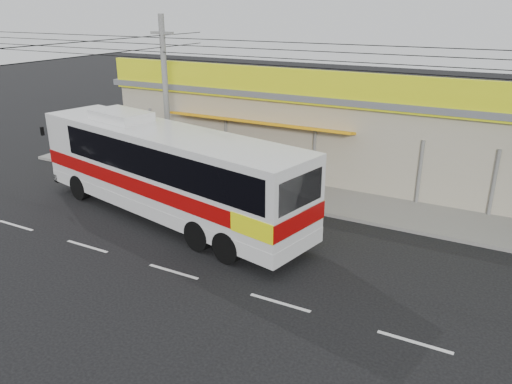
% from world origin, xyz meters
% --- Properties ---
extents(ground, '(120.00, 120.00, 0.00)m').
position_xyz_m(ground, '(0.00, 0.00, 0.00)').
color(ground, black).
rests_on(ground, ground).
extents(sidewalk, '(30.00, 3.20, 0.15)m').
position_xyz_m(sidewalk, '(0.00, 6.00, 0.07)').
color(sidewalk, gray).
rests_on(sidewalk, ground).
extents(lane_markings, '(50.00, 0.12, 0.01)m').
position_xyz_m(lane_markings, '(0.00, -2.50, 0.00)').
color(lane_markings, silver).
rests_on(lane_markings, ground).
extents(storefront_building, '(22.60, 9.20, 5.70)m').
position_xyz_m(storefront_building, '(-0.01, 11.54, 2.30)').
color(storefront_building, '#ABA38A').
rests_on(storefront_building, ground).
extents(coach_bus, '(13.90, 5.72, 4.19)m').
position_xyz_m(coach_bus, '(-2.77, 1.13, 2.24)').
color(coach_bus, silver).
rests_on(coach_bus, ground).
extents(motorbike_red, '(2.01, 1.03, 1.01)m').
position_xyz_m(motorbike_red, '(-7.36, 4.70, 0.65)').
color(motorbike_red, maroon).
rests_on(motorbike_red, sidewalk).
extents(motorbike_dark, '(2.07, 1.00, 1.20)m').
position_xyz_m(motorbike_dark, '(-9.23, 4.70, 0.75)').
color(motorbike_dark, black).
rests_on(motorbike_dark, sidewalk).
extents(utility_pole, '(34.00, 14.00, 8.12)m').
position_xyz_m(utility_pole, '(-5.15, 4.20, 6.70)').
color(utility_pole, '#5D5D5B').
rests_on(utility_pole, ground).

